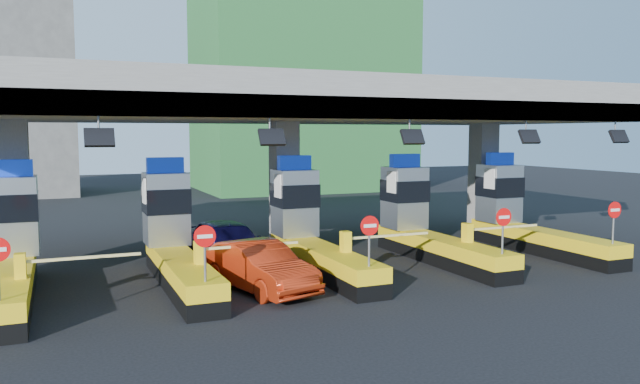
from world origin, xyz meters
name	(u,v)px	position (x,y,z in m)	size (l,w,h in m)	color
ground	(312,269)	(0.00, 0.00, 0.00)	(120.00, 120.00, 0.00)	black
toll_canopy	(285,106)	(0.00, 2.87, 6.13)	(28.00, 12.09, 7.00)	slate
toll_lane_far_left	(12,250)	(-10.00, 0.28, 1.40)	(4.43, 8.00, 4.16)	black
toll_lane_left	(174,239)	(-5.00, 0.28, 1.40)	(4.43, 8.00, 4.16)	black
toll_lane_center	(309,230)	(0.00, 0.28, 1.40)	(4.43, 8.00, 4.16)	black
toll_lane_right	(423,223)	(5.00, 0.28, 1.40)	(4.43, 8.00, 4.16)	black
toll_lane_far_right	(521,217)	(10.00, 0.28, 1.40)	(4.43, 8.00, 4.16)	black
bg_building_scaffold	(301,33)	(12.00, 32.00, 14.00)	(18.00, 12.00, 28.00)	#1E5926
van	(228,244)	(-2.85, 1.31, 0.91)	(2.15, 5.34, 1.82)	black
red_car	(259,266)	(-2.78, -2.36, 0.79)	(1.66, 4.77, 1.57)	#A5240C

